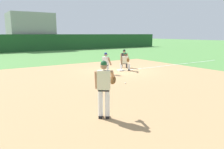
{
  "coord_description": "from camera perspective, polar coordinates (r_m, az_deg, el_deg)",
  "views": [
    {
      "loc": [
        -9.17,
        -12.78,
        2.67
      ],
      "look_at": [
        -4.0,
        -4.97,
        0.92
      ],
      "focal_mm": 35.0,
      "sensor_mm": 36.0,
      "label": 1
    }
  ],
  "objects": [
    {
      "name": "infield_dirt_patch",
      "position": [
        11.49,
        0.86,
        -2.84
      ],
      "size": [
        18.0,
        18.0,
        0.01
      ],
      "primitive_type": "cube",
      "color": "tan",
      "rests_on": "ground"
    },
    {
      "name": "foul_line_stripe",
      "position": [
        20.01,
        16.29,
        2.51
      ],
      "size": [
        12.0,
        0.1,
        0.0
      ],
      "primitive_type": "cube",
      "color": "white",
      "rests_on": "ground"
    },
    {
      "name": "first_base_bag",
      "position": [
        15.94,
        2.16,
        1.09
      ],
      "size": [
        0.38,
        0.38,
        0.09
      ],
      "primitive_type": "cube",
      "color": "white",
      "rests_on": "ground"
    },
    {
      "name": "baserunner",
      "position": [
        14.64,
        -1.65,
        3.2
      ],
      "size": [
        0.55,
        0.66,
        1.46
      ],
      "color": "black",
      "rests_on": "ground"
    },
    {
      "name": "baseball",
      "position": [
        11.88,
        3.52,
        -2.25
      ],
      "size": [
        0.07,
        0.07,
        0.07
      ],
      "primitive_type": "sphere",
      "color": "white",
      "rests_on": "ground"
    },
    {
      "name": "umpire",
      "position": [
        17.5,
        3.2,
        4.4
      ],
      "size": [
        0.68,
        0.66,
        1.46
      ],
      "color": "black",
      "rests_on": "ground"
    },
    {
      "name": "pitcher",
      "position": [
        6.88,
        -1.99,
        -2.99
      ],
      "size": [
        0.85,
        0.54,
        1.86
      ],
      "color": "black",
      "rests_on": "ground"
    },
    {
      "name": "ground_plane",
      "position": [
        15.95,
        2.16,
        0.93
      ],
      "size": [
        160.0,
        160.0,
        0.0
      ],
      "primitive_type": "plane",
      "color": "#518942"
    },
    {
      "name": "outfield_wall",
      "position": [
        35.99,
        -18.86,
        7.84
      ],
      "size": [
        48.0,
        0.5,
        2.6
      ],
      "color": "#1E4C23",
      "rests_on": "ground"
    },
    {
      "name": "first_baseman",
      "position": [
        16.09,
        3.5,
        3.64
      ],
      "size": [
        0.71,
        1.09,
        1.34
      ],
      "color": "black",
      "rests_on": "ground"
    },
    {
      "name": "stadium_seating_block",
      "position": [
        39.6,
        -20.43,
        10.44
      ],
      "size": [
        6.85,
        5.9,
        6.0
      ],
      "color": "gray",
      "rests_on": "ground"
    }
  ]
}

